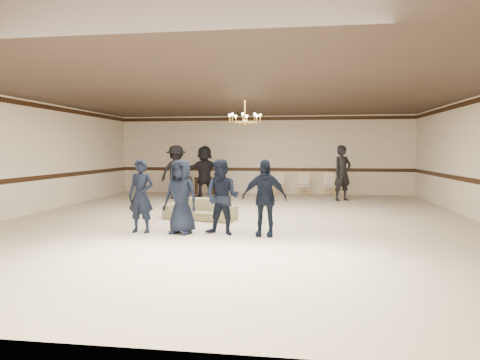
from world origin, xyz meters
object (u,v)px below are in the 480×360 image
(chandelier, at_px, (245,110))
(boy_d, at_px, (264,198))
(console_table, at_px, (205,186))
(adult_left, at_px, (176,172))
(adult_mid, at_px, (204,171))
(banquet_chair_left, at_px, (278,185))
(banquet_chair_right, at_px, (330,185))
(boy_b, at_px, (181,197))
(adult_right, at_px, (342,173))
(banquet_chair_mid, at_px, (304,185))
(boy_a, at_px, (141,196))
(boy_c, at_px, (222,197))
(settee, at_px, (200,209))

(chandelier, height_order, boy_d, chandelier)
(chandelier, relative_size, console_table, 1.16)
(chandelier, relative_size, boy_d, 0.58)
(adult_left, xyz_separation_m, adult_mid, (0.90, 0.70, 0.00))
(chandelier, xyz_separation_m, banquet_chair_left, (0.66, 5.26, -2.45))
(banquet_chair_right, bearing_deg, boy_b, -111.54)
(adult_right, relative_size, banquet_chair_left, 2.30)
(chandelier, distance_m, banquet_chair_right, 6.38)
(boy_d, relative_size, adult_right, 0.82)
(adult_right, relative_size, banquet_chair_mid, 2.30)
(adult_right, height_order, banquet_chair_left, adult_right)
(adult_left, relative_size, banquet_chair_right, 2.30)
(boy_a, distance_m, banquet_chair_mid, 8.75)
(boy_c, distance_m, banquet_chair_left, 8.01)
(adult_left, bearing_deg, settee, 126.11)
(adult_mid, bearing_deg, boy_c, 70.62)
(chandelier, height_order, boy_c, chandelier)
(boy_a, bearing_deg, chandelier, 60.66)
(boy_b, distance_m, boy_d, 1.80)
(settee, relative_size, banquet_chair_mid, 2.17)
(chandelier, height_order, banquet_chair_mid, chandelier)
(boy_a, bearing_deg, adult_mid, 97.62)
(chandelier, relative_size, settee, 0.50)
(boy_d, bearing_deg, banquet_chair_left, 94.50)
(chandelier, bearing_deg, settee, -142.81)
(banquet_chair_right, bearing_deg, adult_right, -72.42)
(adult_mid, relative_size, banquet_chair_mid, 2.30)
(settee, bearing_deg, adult_mid, 114.44)
(boy_d, xyz_separation_m, console_table, (-3.10, 8.17, -0.46))
(banquet_chair_mid, relative_size, banquet_chair_right, 1.00)
(adult_mid, relative_size, adult_right, 1.00)
(boy_c, relative_size, adult_right, 0.82)
(banquet_chair_right, bearing_deg, boy_a, -116.63)
(banquet_chair_mid, bearing_deg, banquet_chair_left, 178.38)
(boy_c, bearing_deg, banquet_chair_right, 84.84)
(boy_b, xyz_separation_m, settee, (-0.03, 1.90, -0.53))
(banquet_chair_left, bearing_deg, adult_right, -32.74)
(boy_c, xyz_separation_m, settee, (-0.93, 1.90, -0.53))
(settee, relative_size, adult_right, 0.95)
(boy_c, bearing_deg, banquet_chair_left, 98.47)
(boy_c, xyz_separation_m, console_table, (-2.20, 8.17, -0.46))
(boy_b, height_order, banquet_chair_right, boy_b)
(boy_c, xyz_separation_m, adult_mid, (-1.96, 7.03, 0.18))
(adult_left, distance_m, banquet_chair_right, 5.92)
(adult_right, xyz_separation_m, console_table, (-5.34, 1.54, -0.64))
(banquet_chair_left, bearing_deg, console_table, 173.23)
(boy_d, xyz_separation_m, adult_left, (-3.76, 6.33, 0.18))
(banquet_chair_mid, distance_m, console_table, 4.01)
(chandelier, relative_size, boy_b, 0.58)
(adult_left, bearing_deg, adult_right, -164.64)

